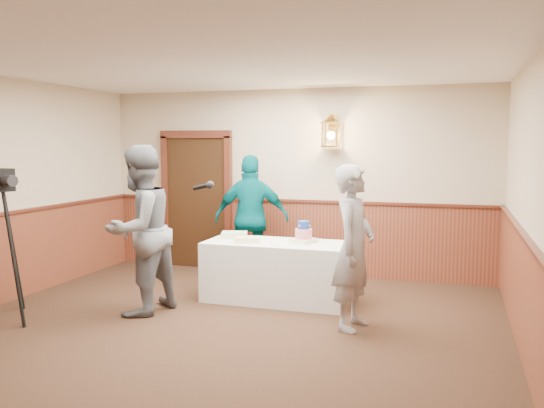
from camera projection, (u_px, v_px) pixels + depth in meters
The scene contains 9 objects.
ground at pixel (197, 349), 5.57m from camera, with size 7.00×7.00×0.00m, color black.
room_shell at pixel (209, 189), 5.86m from camera, with size 6.02×7.02×2.81m.
display_table at pixel (277, 271), 7.26m from camera, with size 1.80×0.80×0.75m, color white.
tiered_cake at pixel (304, 234), 7.17m from camera, with size 0.34×0.34×0.27m.
sheet_cake_yellow at pixel (247, 240), 7.22m from camera, with size 0.31×0.23×0.06m, color #E4C988.
sheet_cake_green at pixel (234, 235), 7.54m from camera, with size 0.33×0.26×0.08m, color #AAD898.
interviewer at pixel (140, 230), 6.66m from camera, with size 1.57×1.09×1.97m.
baker at pixel (354, 247), 6.12m from camera, with size 0.64×0.42×1.76m, color gray.
assistant_p at pixel (252, 218), 8.28m from camera, with size 1.07×0.45×1.83m, color #025960.
Camera 1 is at (2.34, -4.91, 1.97)m, focal length 38.00 mm.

